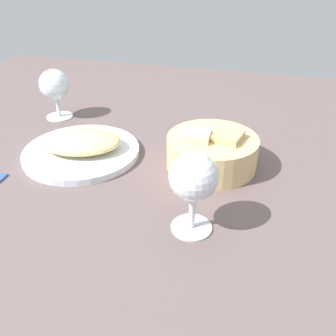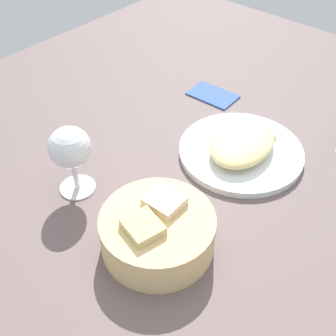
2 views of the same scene
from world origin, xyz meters
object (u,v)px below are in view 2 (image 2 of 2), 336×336
at_px(plate, 240,151).
at_px(wine_glass_near, 70,150).
at_px(folded_napkin, 213,94).
at_px(bread_basket, 157,231).

xyz_separation_m(plate, wine_glass_near, (0.28, -0.17, 0.08)).
bearing_deg(wine_glass_near, plate, 148.56).
bearing_deg(wine_glass_near, folded_napkin, 179.86).
distance_m(plate, bread_basket, 0.28).
bearing_deg(wine_glass_near, bread_basket, 90.48).
height_order(bread_basket, wine_glass_near, wine_glass_near).
bearing_deg(folded_napkin, bread_basket, -67.42).
relative_size(wine_glass_near, folded_napkin, 1.21).
xyz_separation_m(bread_basket, wine_glass_near, (0.00, -0.20, 0.06)).
relative_size(plate, wine_glass_near, 1.84).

